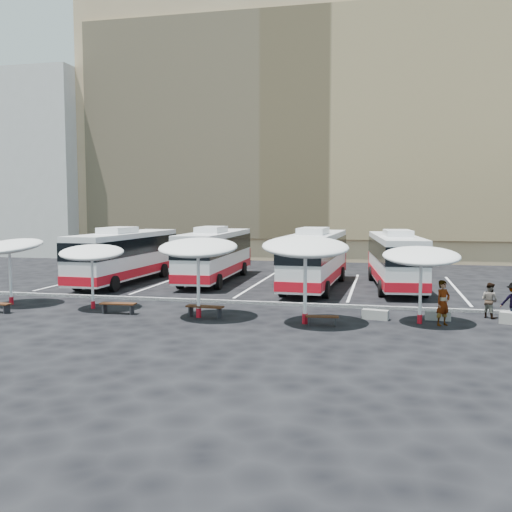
% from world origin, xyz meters
% --- Properties ---
extents(ground, '(120.00, 120.00, 0.00)m').
position_xyz_m(ground, '(0.00, 0.00, 0.00)').
color(ground, black).
rests_on(ground, ground).
extents(sandstone_building, '(42.00, 18.25, 29.60)m').
position_xyz_m(sandstone_building, '(0.00, 31.87, 12.63)').
color(sandstone_building, tan).
rests_on(sandstone_building, ground).
extents(apartment_block, '(14.00, 14.00, 18.00)m').
position_xyz_m(apartment_block, '(-28.00, 28.00, 9.00)').
color(apartment_block, beige).
rests_on(apartment_block, ground).
extents(curb_divider, '(34.00, 0.25, 0.15)m').
position_xyz_m(curb_divider, '(0.00, 0.50, 0.07)').
color(curb_divider, black).
rests_on(curb_divider, ground).
extents(bay_lines, '(24.15, 12.00, 0.01)m').
position_xyz_m(bay_lines, '(0.00, 8.00, 0.01)').
color(bay_lines, white).
rests_on(bay_lines, ground).
extents(bus_0, '(2.90, 11.40, 3.60)m').
position_xyz_m(bus_0, '(-8.33, 6.50, 1.84)').
color(bus_0, white).
rests_on(bus_0, ground).
extents(bus_1, '(2.89, 11.41, 3.60)m').
position_xyz_m(bus_1, '(-2.99, 8.65, 1.84)').
color(bus_1, white).
rests_on(bus_1, ground).
extents(bus_2, '(3.05, 11.59, 3.65)m').
position_xyz_m(bus_2, '(3.78, 6.94, 1.86)').
color(bus_2, white).
rests_on(bus_2, ground).
extents(bus_3, '(3.43, 11.27, 3.52)m').
position_xyz_m(bus_3, '(8.45, 7.98, 1.80)').
color(bus_3, white).
rests_on(bus_3, ground).
extents(sunshade_0, '(4.16, 4.19, 3.40)m').
position_xyz_m(sunshade_0, '(-10.36, -2.23, 2.89)').
color(sunshade_0, white).
rests_on(sunshade_0, ground).
extents(sunshade_1, '(3.79, 3.82, 3.16)m').
position_xyz_m(sunshade_1, '(-5.81, -2.38, 2.68)').
color(sunshade_1, white).
rests_on(sunshade_1, ground).
extents(sunshade_2, '(3.83, 3.87, 3.62)m').
position_xyz_m(sunshade_2, '(-0.17, -3.38, 3.08)').
color(sunshade_2, white).
rests_on(sunshade_2, ground).
extents(sunshade_3, '(4.47, 4.51, 3.77)m').
position_xyz_m(sunshade_3, '(4.58, -3.69, 3.20)').
color(sunshade_3, white).
rests_on(sunshade_3, ground).
extents(sunshade_4, '(3.28, 3.32, 3.32)m').
position_xyz_m(sunshade_4, '(9.27, -2.60, 2.82)').
color(sunshade_4, white).
rests_on(sunshade_4, ground).
extents(wood_bench_1, '(1.66, 0.52, 0.50)m').
position_xyz_m(wood_bench_1, '(-4.02, -3.37, 0.38)').
color(wood_bench_1, '#33190B').
rests_on(wood_bench_1, ground).
extents(wood_bench_2, '(1.71, 0.57, 0.51)m').
position_xyz_m(wood_bench_2, '(0.09, -3.29, 0.39)').
color(wood_bench_2, '#33190B').
rests_on(wood_bench_2, ground).
extents(wood_bench_3, '(1.38, 0.48, 0.41)m').
position_xyz_m(wood_bench_3, '(5.33, -3.95, 0.32)').
color(wood_bench_3, '#33190B').
rests_on(wood_bench_3, ground).
extents(conc_bench_0, '(1.17, 0.59, 0.42)m').
position_xyz_m(conc_bench_0, '(7.44, -2.11, 0.21)').
color(conc_bench_0, gray).
rests_on(conc_bench_0, ground).
extents(conc_bench_1, '(1.09, 0.42, 0.40)m').
position_xyz_m(conc_bench_1, '(10.07, -1.72, 0.20)').
color(conc_bench_1, gray).
rests_on(conc_bench_1, ground).
extents(passenger_0, '(0.81, 0.78, 1.87)m').
position_xyz_m(passenger_0, '(10.16, -2.82, 0.94)').
color(passenger_0, black).
rests_on(passenger_0, ground).
extents(passenger_1, '(0.95, 0.96, 1.56)m').
position_xyz_m(passenger_1, '(12.33, -0.73, 0.78)').
color(passenger_1, black).
rests_on(passenger_1, ground).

